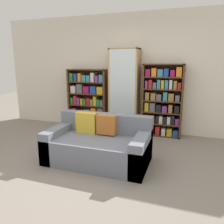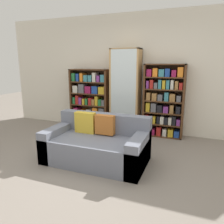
% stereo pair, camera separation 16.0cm
% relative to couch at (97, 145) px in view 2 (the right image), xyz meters
% --- Properties ---
extents(ground_plane, '(16.00, 16.00, 0.00)m').
position_rel_couch_xyz_m(ground_plane, '(0.09, -0.39, -0.27)').
color(ground_plane, gray).
extents(wall_back, '(6.76, 0.06, 2.70)m').
position_rel_couch_xyz_m(wall_back, '(0.09, 1.89, 1.08)').
color(wall_back, silver).
rests_on(wall_back, ground).
extents(couch, '(1.65, 0.90, 0.77)m').
position_rel_couch_xyz_m(couch, '(0.00, 0.00, 0.00)').
color(couch, slate).
rests_on(couch, ground).
extents(bookshelf_left, '(0.98, 0.32, 1.45)m').
position_rel_couch_xyz_m(bookshelf_left, '(-0.97, 1.69, 0.44)').
color(bookshelf_left, '#4C2D19').
rests_on(bookshelf_left, ground).
extents(display_cabinet, '(0.66, 0.36, 1.91)m').
position_rel_couch_xyz_m(display_cabinet, '(-0.05, 1.67, 0.68)').
color(display_cabinet, tan).
rests_on(display_cabinet, ground).
extents(bookshelf_right, '(0.87, 0.32, 1.58)m').
position_rel_couch_xyz_m(bookshelf_right, '(0.82, 1.69, 0.51)').
color(bookshelf_right, '#4C2D19').
rests_on(bookshelf_right, ground).
extents(wine_bottle, '(0.07, 0.07, 0.37)m').
position_rel_couch_xyz_m(wine_bottle, '(0.52, 0.97, -0.12)').
color(wine_bottle, black).
rests_on(wine_bottle, ground).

